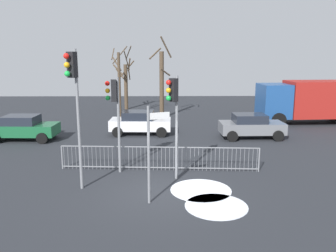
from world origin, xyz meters
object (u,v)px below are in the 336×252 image
at_px(car_grey_mid, 251,126).
at_px(delivery_truck, 309,100).
at_px(traffic_light_mid_right, 115,104).
at_px(car_green_far, 24,127).
at_px(bare_tree_left, 162,83).
at_px(bare_tree_centre, 125,83).
at_px(traffic_light_foreground_right, 74,89).
at_px(bare_tree_right, 120,81).
at_px(direction_sign_post, 150,150).
at_px(car_white_near, 140,122).
at_px(traffic_light_foreground_left, 174,104).

xyz_separation_m(car_grey_mid, delivery_truck, (5.28, 4.50, 0.97)).
distance_m(traffic_light_mid_right, car_green_far, 8.80).
bearing_deg(bare_tree_left, car_green_far, -138.78).
bearing_deg(car_green_far, delivery_truck, 16.27).
bearing_deg(car_grey_mid, bare_tree_centre, 126.48).
height_order(traffic_light_foreground_right, bare_tree_left, bare_tree_left).
height_order(traffic_light_foreground_right, bare_tree_right, bare_tree_right).
bearing_deg(direction_sign_post, bare_tree_centre, 77.07).
bearing_deg(car_green_far, car_white_near, 14.05).
relative_size(traffic_light_foreground_right, car_green_far, 1.35).
height_order(traffic_light_foreground_right, bare_tree_centre, traffic_light_foreground_right).
relative_size(traffic_light_foreground_left, car_green_far, 1.09).
xyz_separation_m(delivery_truck, bare_tree_right, (-13.99, 2.74, 1.17)).
xyz_separation_m(car_white_near, bare_tree_left, (1.37, 5.67, 2.05)).
bearing_deg(car_white_near, bare_tree_centre, 102.72).
distance_m(traffic_light_mid_right, traffic_light_foreground_left, 2.60).
relative_size(direction_sign_post, car_white_near, 0.87).
relative_size(traffic_light_foreground_right, bare_tree_centre, 1.10).
bearing_deg(bare_tree_left, bare_tree_centre, 126.42).
xyz_separation_m(traffic_light_foreground_left, car_grey_mid, (4.89, 7.04, -2.31)).
bearing_deg(bare_tree_left, bare_tree_right, 172.45).
bearing_deg(traffic_light_mid_right, direction_sign_post, -161.53).
bearing_deg(bare_tree_left, direction_sign_post, -91.19).
distance_m(car_green_far, bare_tree_left, 11.01).
distance_m(traffic_light_mid_right, car_white_near, 7.63).
bearing_deg(bare_tree_right, traffic_light_mid_right, -84.15).
relative_size(direction_sign_post, car_green_far, 0.87).
relative_size(car_green_far, bare_tree_right, 0.68).
xyz_separation_m(traffic_light_foreground_left, car_white_near, (-1.89, 8.18, -2.31)).
height_order(car_white_near, bare_tree_left, bare_tree_left).
xyz_separation_m(car_green_far, bare_tree_centre, (4.79, 11.66, 1.62)).
bearing_deg(traffic_light_mid_right, delivery_truck, -57.81).
distance_m(traffic_light_foreground_left, direction_sign_post, 2.72).
height_order(car_grey_mid, car_green_far, same).
height_order(traffic_light_mid_right, car_white_near, traffic_light_mid_right).
height_order(traffic_light_foreground_right, car_green_far, traffic_light_foreground_right).
height_order(traffic_light_foreground_left, car_green_far, traffic_light_foreground_left).
relative_size(car_grey_mid, bare_tree_centre, 0.81).
bearing_deg(direction_sign_post, traffic_light_foreground_right, 134.55).
height_order(traffic_light_mid_right, traffic_light_foreground_left, traffic_light_foreground_left).
xyz_separation_m(delivery_truck, bare_tree_left, (-10.70, 2.30, 1.08)).
distance_m(delivery_truck, bare_tree_centre, 15.63).
height_order(traffic_light_mid_right, delivery_truck, traffic_light_mid_right).
bearing_deg(direction_sign_post, car_grey_mid, 37.15).
bearing_deg(bare_tree_right, bare_tree_left, -7.55).
xyz_separation_m(bare_tree_centre, bare_tree_right, (0.05, -4.10, 0.52)).
bearing_deg(car_grey_mid, traffic_light_foreground_right, -137.48).
bearing_deg(bare_tree_centre, traffic_light_foreground_left, -78.13).
xyz_separation_m(direction_sign_post, delivery_truck, (11.03, 13.83, -0.14)).
bearing_deg(bare_tree_right, direction_sign_post, -79.88).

